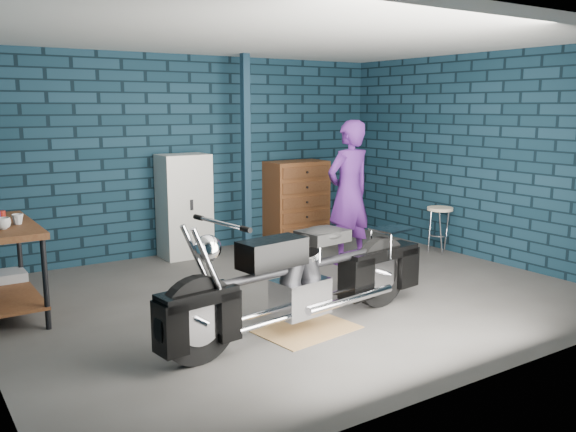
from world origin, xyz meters
The scene contains 14 objects.
ground centered at (0.00, 0.00, 0.00)m, with size 6.00×6.00×0.00m, color #4A4845.
room_walls centered at (0.00, 0.55, 1.90)m, with size 6.02×5.01×2.71m.
support_post centered at (0.55, 1.95, 1.35)m, with size 0.10×0.10×2.70m, color #122839.
workbench centered at (-2.68, 1.00, 0.46)m, with size 0.60×1.40×0.91m, color brown.
drip_mat centered at (-0.46, -0.92, 0.00)m, with size 0.87×0.65×0.01m, color olive.
motorcycle centered at (-0.46, -0.92, 0.56)m, with size 2.56×0.69×1.13m, color black, non-canonical shape.
person centered at (1.37, 0.75, 0.92)m, with size 0.67×0.44×1.85m, color #4C1D6E.
storage_bin centered at (-2.66, 1.50, 0.15)m, with size 0.50×0.35×0.31m, color #989BA1.
locker centered at (-0.25, 2.23, 0.69)m, with size 0.65×0.46×1.39m, color beige.
tool_chest centered at (1.58, 2.23, 0.60)m, with size 0.90×0.50×1.20m, color brown.
shop_stool centered at (2.78, 0.49, 0.32)m, with size 0.35×0.35×0.64m, color beige, non-canonical shape.
cup_a centered at (-2.69, 0.71, 0.96)m, with size 0.13×0.13×0.11m, color beige.
cup_b centered at (-2.54, 0.88, 0.96)m, with size 0.11×0.11×0.10m, color beige.
mug_red centered at (-2.64, 1.14, 0.96)m, with size 0.07×0.07×0.10m, color #A62116.
Camera 1 is at (-3.52, -5.26, 2.01)m, focal length 38.00 mm.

